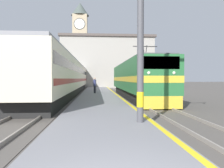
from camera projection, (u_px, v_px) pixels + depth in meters
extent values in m
plane|color=#514C47|center=(98.00, 92.00, 33.03)|extent=(200.00, 200.00, 0.00)
cube|color=slate|center=(99.00, 93.00, 28.05)|extent=(4.10, 140.00, 0.27)
cube|color=yellow|center=(113.00, 92.00, 28.18)|extent=(0.20, 140.00, 0.00)
cube|color=#514C47|center=(127.00, 94.00, 28.32)|extent=(2.83, 140.00, 0.02)
cube|color=gray|center=(122.00, 93.00, 28.27)|extent=(0.07, 140.00, 0.14)
cube|color=gray|center=(133.00, 93.00, 28.37)|extent=(0.07, 140.00, 0.14)
cube|color=#514C47|center=(69.00, 94.00, 27.77)|extent=(2.83, 140.00, 0.02)
cube|color=gray|center=(63.00, 94.00, 27.72)|extent=(0.07, 140.00, 0.14)
cube|color=gray|center=(74.00, 94.00, 27.82)|extent=(0.07, 140.00, 0.14)
cube|color=black|center=(135.00, 93.00, 22.63)|extent=(2.46, 16.77, 0.90)
cube|color=#286B38|center=(135.00, 76.00, 22.59)|extent=(2.90, 18.23, 2.63)
cube|color=gold|center=(135.00, 79.00, 22.59)|extent=(2.92, 18.25, 0.44)
cube|color=gold|center=(161.00, 102.00, 13.69)|extent=(2.75, 0.30, 0.81)
cube|color=black|center=(161.00, 63.00, 13.54)|extent=(2.32, 0.12, 0.80)
sphere|color=white|center=(149.00, 73.00, 13.46)|extent=(0.20, 0.20, 0.20)
sphere|color=white|center=(174.00, 73.00, 13.57)|extent=(0.20, 0.20, 0.20)
cube|color=#4C4C51|center=(135.00, 63.00, 22.55)|extent=(2.61, 17.32, 0.12)
cylinder|color=#333333|center=(146.00, 52.00, 17.65)|extent=(0.06, 0.63, 1.03)
cylinder|color=#333333|center=(144.00, 53.00, 18.35)|extent=(0.06, 0.63, 1.03)
cube|color=#262626|center=(145.00, 46.00, 17.98)|extent=(2.03, 0.08, 0.06)
cube|color=black|center=(70.00, 90.00, 28.84)|extent=(2.46, 36.46, 0.90)
cube|color=beige|center=(70.00, 75.00, 28.79)|extent=(2.90, 37.98, 3.05)
cube|color=black|center=(70.00, 71.00, 28.78)|extent=(2.92, 37.22, 0.64)
cube|color=maroon|center=(70.00, 80.00, 28.81)|extent=(2.92, 37.22, 0.36)
cube|color=gray|center=(70.00, 63.00, 28.75)|extent=(2.67, 37.98, 0.20)
cylinder|color=#4C4C51|center=(140.00, 28.00, 8.51)|extent=(0.26, 0.26, 7.42)
cylinder|color=yellow|center=(140.00, 99.00, 8.58)|extent=(0.28, 0.28, 0.60)
cylinder|color=#23232D|center=(95.00, 89.00, 25.85)|extent=(0.26, 0.26, 0.87)
cylinder|color=navy|center=(95.00, 83.00, 25.83)|extent=(0.34, 0.34, 0.72)
sphere|color=tan|center=(95.00, 79.00, 25.82)|extent=(0.24, 0.24, 0.24)
cube|color=tan|center=(80.00, 51.00, 62.89)|extent=(4.08, 4.08, 20.10)
cylinder|color=black|center=(80.00, 24.00, 60.66)|extent=(3.15, 0.06, 3.15)
cylinder|color=white|center=(80.00, 24.00, 60.63)|extent=(2.85, 0.10, 2.85)
cone|color=#47514C|center=(80.00, 9.00, 62.60)|extent=(5.09, 5.09, 3.67)
cube|color=#A8A399|center=(107.00, 64.00, 49.88)|extent=(19.72, 9.52, 10.75)
cube|color=#564C47|center=(107.00, 39.00, 49.74)|extent=(20.32, 10.12, 0.50)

